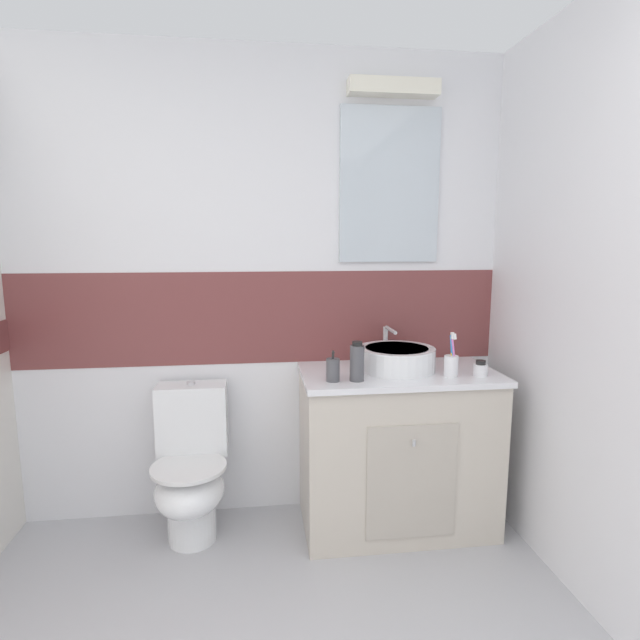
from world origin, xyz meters
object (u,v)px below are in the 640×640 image
(soap_dispenser, at_px, (333,370))
(hair_gel_jar, at_px, (480,369))
(mouthwash_bottle, at_px, (357,362))
(sink_basin, at_px, (396,358))
(toothbrush_cup, at_px, (451,364))
(toilet, at_px, (191,469))

(soap_dispenser, bearing_deg, hair_gel_jar, 0.42)
(hair_gel_jar, xyz_separation_m, mouthwash_bottle, (-0.63, -0.01, 0.06))
(soap_dispenser, distance_m, hair_gel_jar, 0.74)
(hair_gel_jar, distance_m, mouthwash_bottle, 0.63)
(soap_dispenser, height_order, mouthwash_bottle, mouthwash_bottle)
(sink_basin, height_order, hair_gel_jar, sink_basin)
(toothbrush_cup, bearing_deg, mouthwash_bottle, -177.32)
(toilet, distance_m, mouthwash_bottle, 1.02)
(sink_basin, relative_size, toothbrush_cup, 2.02)
(soap_dispenser, bearing_deg, sink_basin, 26.20)
(sink_basin, xyz_separation_m, toothbrush_cup, (0.23, -0.16, 0.00))
(soap_dispenser, distance_m, mouthwash_bottle, 0.12)
(toilet, bearing_deg, soap_dispenser, -13.59)
(toilet, distance_m, soap_dispenser, 0.90)
(toilet, distance_m, toothbrush_cup, 1.42)
(mouthwash_bottle, bearing_deg, soap_dispenser, 177.23)
(toilet, height_order, hair_gel_jar, hair_gel_jar)
(toilet, relative_size, toothbrush_cup, 3.60)
(mouthwash_bottle, bearing_deg, hair_gel_jar, 1.00)
(toothbrush_cup, bearing_deg, toilet, 173.28)
(toilet, xyz_separation_m, toothbrush_cup, (1.30, -0.15, 0.55))
(soap_dispenser, xyz_separation_m, hair_gel_jar, (0.74, 0.01, -0.02))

